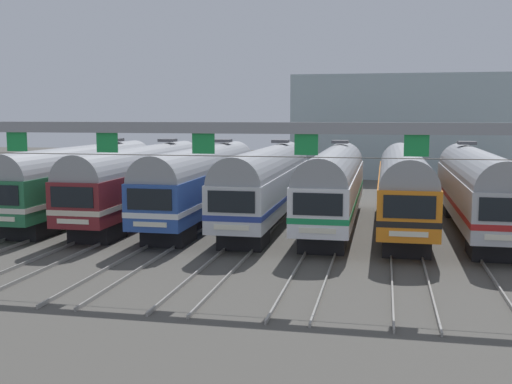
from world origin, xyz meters
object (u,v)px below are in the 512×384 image
(commuter_train_white, at_px, (334,183))
(commuter_train_stainless, at_px, (477,186))
(commuter_train_silver, at_px, (267,182))
(commuter_train_orange, at_px, (403,185))
(catenary_gantry, at_px, (203,149))
(commuter_train_blue, at_px, (203,180))
(commuter_train_maroon, at_px, (141,179))
(commuter_train_green, at_px, (82,178))

(commuter_train_white, height_order, commuter_train_stainless, same)
(commuter_train_silver, bearing_deg, commuter_train_stainless, 0.00)
(commuter_train_silver, height_order, commuter_train_stainless, same)
(commuter_train_silver, height_order, commuter_train_orange, commuter_train_silver)
(commuter_train_silver, relative_size, commuter_train_orange, 1.00)
(commuter_train_orange, relative_size, catenary_gantry, 0.61)
(commuter_train_blue, relative_size, commuter_train_silver, 1.00)
(commuter_train_silver, bearing_deg, catenary_gantry, -90.00)
(commuter_train_maroon, bearing_deg, commuter_train_white, 0.00)
(commuter_train_orange, height_order, catenary_gantry, catenary_gantry)
(commuter_train_white, bearing_deg, catenary_gantry, -106.76)
(commuter_train_blue, height_order, commuter_train_white, same)
(commuter_train_maroon, relative_size, commuter_train_silver, 1.00)
(commuter_train_maroon, relative_size, commuter_train_blue, 1.00)
(commuter_train_white, xyz_separation_m, catenary_gantry, (-4.07, -13.50, 2.74))
(commuter_train_blue, height_order, commuter_train_orange, commuter_train_blue)
(commuter_train_maroon, bearing_deg, commuter_train_stainless, 0.00)
(commuter_train_blue, xyz_separation_m, commuter_train_silver, (4.07, 0.00, 0.00))
(commuter_train_green, height_order, commuter_train_maroon, same)
(commuter_train_silver, relative_size, commuter_train_stainless, 1.00)
(commuter_train_silver, height_order, catenary_gantry, catenary_gantry)
(commuter_train_maroon, height_order, catenary_gantry, catenary_gantry)
(commuter_train_silver, distance_m, commuter_train_stainless, 12.20)
(commuter_train_silver, xyz_separation_m, commuter_train_orange, (8.13, -0.00, -0.00))
(commuter_train_maroon, xyz_separation_m, commuter_train_stainless, (20.33, 0.00, 0.00))
(commuter_train_white, bearing_deg, commuter_train_maroon, 180.00)
(commuter_train_green, bearing_deg, catenary_gantry, -47.90)
(commuter_train_orange, bearing_deg, commuter_train_stainless, 0.06)
(catenary_gantry, bearing_deg, commuter_train_blue, 106.76)
(commuter_train_green, bearing_deg, commuter_train_silver, 0.00)
(commuter_train_white, xyz_separation_m, commuter_train_orange, (4.07, -0.00, -0.00))
(commuter_train_blue, bearing_deg, commuter_train_white, 0.00)
(commuter_train_silver, bearing_deg, commuter_train_white, 0.00)
(commuter_train_green, distance_m, commuter_train_white, 16.27)
(commuter_train_white, distance_m, catenary_gantry, 14.36)
(commuter_train_maroon, distance_m, commuter_train_orange, 16.27)
(catenary_gantry, bearing_deg, commuter_train_stainless, 47.90)
(commuter_train_white, bearing_deg, commuter_train_stainless, 0.00)
(commuter_train_orange, bearing_deg, commuter_train_green, 179.99)
(commuter_train_maroon, bearing_deg, catenary_gantry, -58.93)
(commuter_train_green, height_order, commuter_train_silver, same)
(commuter_train_silver, height_order, commuter_train_white, same)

